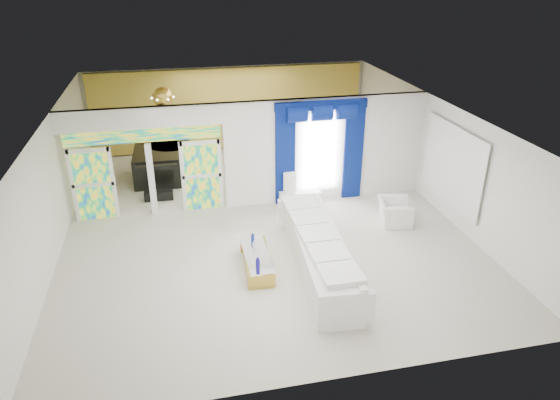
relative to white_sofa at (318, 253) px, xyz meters
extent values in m
plane|color=#B7AF9E|center=(-0.86, 2.69, -0.42)|extent=(12.00, 12.00, 0.00)
cube|color=white|center=(1.29, 3.69, 1.08)|extent=(5.70, 0.18, 3.00)
cube|color=white|center=(-3.71, 3.69, 2.31)|extent=(4.30, 0.18, 0.55)
cube|color=#994C3F|center=(-5.13, 3.69, 0.58)|extent=(0.95, 0.04, 2.00)
cube|color=#994C3F|center=(-2.28, 3.69, 0.58)|extent=(0.95, 0.04, 2.00)
cube|color=#994C3F|center=(-3.71, 3.69, 1.83)|extent=(4.00, 0.05, 0.35)
cube|color=white|center=(1.04, 3.59, 1.03)|extent=(1.00, 0.02, 2.30)
cube|color=#030847|center=(0.04, 3.56, 0.98)|extent=(0.55, 0.10, 2.80)
cube|color=#030847|center=(2.04, 3.56, 0.98)|extent=(0.55, 0.10, 2.80)
cube|color=#030847|center=(1.04, 3.56, 2.40)|extent=(2.60, 0.12, 0.25)
cube|color=white|center=(4.08, 1.69, 1.13)|extent=(0.04, 2.70, 1.90)
cube|color=#B3862B|center=(-0.86, 8.59, 1.08)|extent=(9.70, 0.12, 2.90)
cube|color=white|center=(0.00, 0.00, 0.00)|extent=(1.25, 4.42, 0.83)
cube|color=#B49438|center=(-1.35, 0.30, -0.23)|extent=(0.67, 1.68, 0.37)
cube|color=white|center=(0.44, 3.37, -0.22)|extent=(1.20, 0.42, 0.39)
cylinder|color=silver|center=(0.14, 3.37, 0.27)|extent=(0.36, 0.36, 0.58)
imported|color=white|center=(2.62, 1.75, -0.10)|extent=(1.04, 1.13, 0.62)
cube|color=black|center=(-3.52, 6.17, 0.05)|extent=(1.47, 1.90, 0.94)
cube|color=black|center=(-3.52, 4.57, -0.28)|extent=(0.84, 0.35, 0.28)
cube|color=tan|center=(-5.32, 5.99, 0.02)|extent=(0.70, 0.65, 0.88)
sphere|color=gold|center=(-3.16, 6.09, 2.23)|extent=(0.60, 0.60, 0.60)
cylinder|color=white|center=(-1.34, 0.59, 0.02)|extent=(0.11, 0.11, 0.13)
cylinder|color=navy|center=(-1.42, -0.22, 0.05)|extent=(0.09, 0.09, 0.19)
cylinder|color=navy|center=(-1.34, 0.90, 0.03)|extent=(0.08, 0.08, 0.17)
camera|label=1|loc=(-2.93, -9.39, 5.95)|focal=32.61mm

